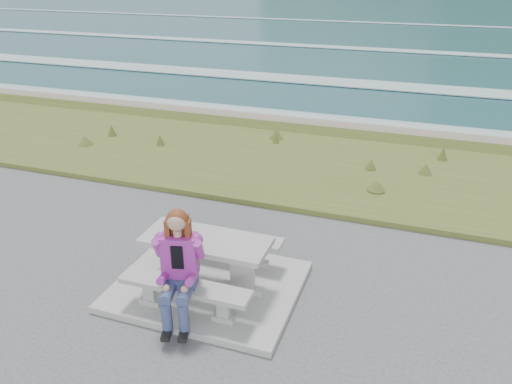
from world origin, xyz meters
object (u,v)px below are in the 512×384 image
bench_seaward (226,239)px  seated_woman (179,283)px  picnic_table (206,249)px  bench_landward (185,290)px

bench_seaward → seated_woman: (-0.00, -1.54, 0.21)m
picnic_table → bench_seaward: (0.00, 0.70, -0.23)m
picnic_table → seated_woman: size_ratio=1.19×
bench_seaward → seated_woman: 1.55m
picnic_table → bench_landward: picnic_table is taller
picnic_table → bench_seaward: 0.74m
picnic_table → bench_seaward: bearing=90.0°
seated_woman → bench_seaward: bearing=75.0°
bench_landward → bench_seaward: size_ratio=1.00×
bench_landward → bench_seaward: bearing=90.0°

